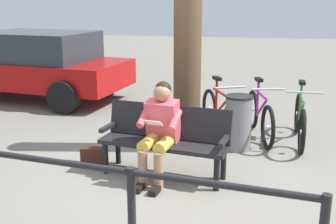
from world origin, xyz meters
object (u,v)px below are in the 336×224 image
Objects in this scene: litter_bin at (238,123)px; bicycle_green at (220,114)px; parked_car at (34,64)px; handbag at (93,156)px; tree_trunk at (188,41)px; bicycle_black at (300,120)px; bench at (166,135)px; bicycle_blue at (260,116)px; person_reading at (160,127)px.

bicycle_green reaches higher than litter_bin.
handbag is at bearing 135.72° from parked_car.
tree_trunk reaches higher than bicycle_black.
parked_car reaches higher than handbag.
bicycle_green reaches higher than bench.
tree_trunk reaches higher than bicycle_green.
bicycle_black is 1.02× the size of bicycle_blue.
handbag is at bearing -59.72° from bicycle_black.
tree_trunk is 0.72× the size of parked_car.
bicycle_black is (-1.79, -1.54, -0.15)m from bench.
parked_car is (3.76, -2.57, -0.81)m from tree_trunk.
parked_car is (5.42, -1.99, 0.41)m from bicycle_black.
bench is 1.06× the size of bicycle_green.
person_reading is 4.00× the size of handbag.
person_reading is 2.52m from bicycle_black.
bicycle_green is at bearing -92.65° from bicycle_black.
tree_trunk reaches higher than bench.
bicycle_green reaches higher than handbag.
handbag is 0.37× the size of litter_bin.
litter_bin is 0.18× the size of parked_car.
person_reading is 1.56m from litter_bin.
bicycle_black is at bearing 168.23° from parked_car.
tree_trunk is (-1.13, -0.87, 1.46)m from handbag.
person_reading is at bearing 81.63° from tree_trunk.
person_reading is at bearing -44.15° from bicycle_black.
person_reading is (0.04, 0.16, 0.16)m from bench.
tree_trunk is at bearing -88.57° from person_reading.
litter_bin is at bearing -152.23° from handbag.
bicycle_blue is 1.06× the size of bicycle_green.
bicycle_blue is (-0.32, -0.59, -0.05)m from litter_bin.
bicycle_green is at bearing -98.51° from person_reading.
litter_bin is 0.67m from bicycle_blue.
handbag is 0.19× the size of bicycle_green.
bicycle_green is 4.61m from parked_car.
bicycle_blue is at bearing -98.83° from bicycle_black.
handbag is at bearing -4.78° from person_reading.
bicycle_green is (0.30, -0.58, -0.05)m from litter_bin.
parked_car is (4.19, -1.87, 0.41)m from bicycle_green.
bicycle_green is (-0.44, -0.70, -1.22)m from tree_trunk.
bicycle_green is (1.22, -0.12, 0.00)m from bicycle_black.
person_reading reaches higher than bicycle_black.
person_reading reaches higher than bench.
parked_car reaches higher than litter_bin.
parked_car is (3.59, -3.69, 0.11)m from person_reading.
handbag is 3.16m from bicycle_black.
tree_trunk is 1.47m from bicycle_green.
litter_bin is at bearing -40.89° from bicycle_blue.
bicycle_black is 5.79m from parked_car.
bench is at bearing 174.76° from handbag.
bench is 0.99× the size of bicycle_black.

